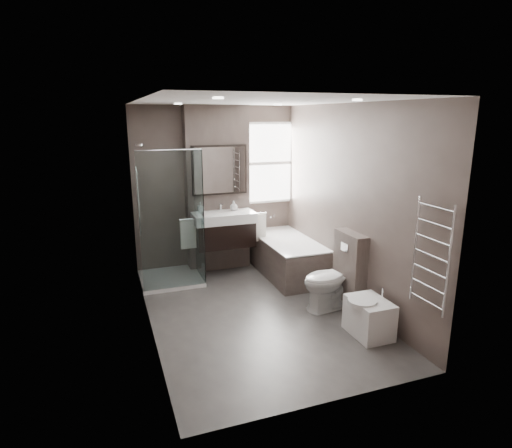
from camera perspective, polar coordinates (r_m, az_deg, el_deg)
name	(u,v)px	position (r m, az deg, el deg)	size (l,w,h in m)	color
room	(255,213)	(5.16, -0.12, 1.49)	(2.70, 3.90, 2.70)	#45423F
vanity_pier	(217,190)	(6.83, -5.18, 4.59)	(1.00, 0.25, 2.60)	#524641
vanity	(224,229)	(6.62, -4.29, -0.67)	(0.95, 0.47, 0.66)	black
mirror_cabinet	(220,170)	(6.62, -4.87, 7.18)	(0.86, 0.08, 0.76)	black
towel_left	(188,234)	(6.48, -9.01, -1.31)	(0.24, 0.06, 0.44)	silver
towel_right	(258,227)	(6.77, 0.32, -0.46)	(0.24, 0.06, 0.44)	silver
shower_enclosure	(177,251)	(6.46, -10.50, -3.54)	(0.90, 0.90, 2.00)	white
bathtub	(287,255)	(6.75, 4.13, -4.14)	(0.75, 1.60, 0.57)	#524641
window	(268,163)	(7.15, 1.60, 8.11)	(0.98, 0.06, 1.33)	white
toilet	(332,279)	(5.63, 10.08, -7.26)	(0.44, 0.78, 0.79)	white
cistern_box	(350,270)	(5.69, 12.36, -6.02)	(0.19, 0.55, 1.00)	#524641
bidet	(369,317)	(5.13, 14.79, -11.86)	(0.46, 0.53, 0.55)	white
towel_radiator	(431,255)	(4.51, 22.33, -3.90)	(0.03, 0.49, 1.10)	silver
soap_bottle_a	(201,208)	(6.52, -7.35, 2.18)	(0.08, 0.08, 0.18)	white
soap_bottle_b	(234,206)	(6.69, -2.99, 2.47)	(0.12, 0.12, 0.15)	white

